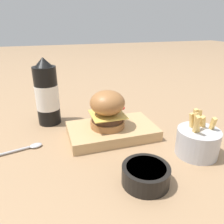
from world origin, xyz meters
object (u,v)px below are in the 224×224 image
burger (107,109)px  fries_basket (197,141)px  serving_board (112,131)px  ketchup_bottle (47,94)px  spoon (26,148)px  side_bowl (146,174)px

burger → fries_basket: bearing=139.7°
serving_board → ketchup_bottle: (0.19, -0.16, 0.09)m
serving_board → ketchup_bottle: ketchup_bottle is taller
ketchup_bottle → fries_basket: (-0.38, 0.34, -0.07)m
serving_board → fries_basket: fries_basket is taller
ketchup_bottle → spoon: 0.21m
ketchup_bottle → side_bowl: 0.46m
side_bowl → ketchup_bottle: bearing=-64.4°
ketchup_bottle → spoon: (0.08, 0.17, -0.10)m
spoon → fries_basket: bearing=-32.6°
fries_basket → spoon: (0.46, -0.17, -0.03)m
spoon → ketchup_bottle: bearing=52.9°
burger → spoon: 0.27m
ketchup_bottle → fries_basket: ketchup_bottle is taller
ketchup_bottle → side_bowl: size_ratio=2.15×
burger → spoon: (0.25, 0.01, -0.09)m
spoon → side_bowl: bearing=-53.3°
fries_basket → side_bowl: (0.19, 0.07, -0.02)m
burger → fries_basket: 0.28m
serving_board → fries_basket: bearing=138.3°
burger → spoon: bearing=1.8°
burger → fries_basket: size_ratio=0.91×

